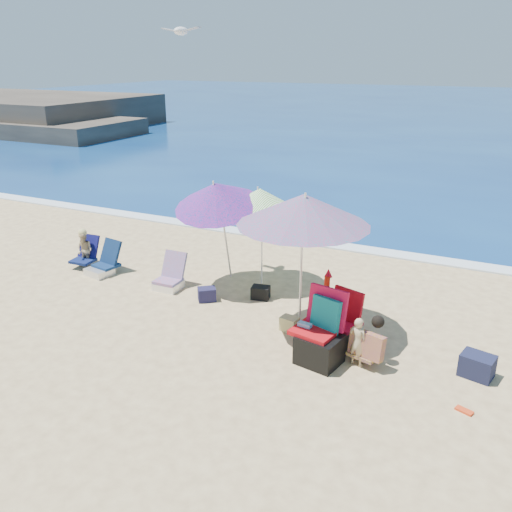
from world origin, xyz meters
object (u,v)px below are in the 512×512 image
at_px(umbrella_striped, 260,199).
at_px(umbrella_blue, 217,195).
at_px(person_center, 363,342).
at_px(umbrella_turquoise, 304,210).
at_px(camp_chair_left, 320,342).
at_px(furled_umbrella, 326,302).
at_px(person_left, 85,250).
at_px(chair_rainbow, 170,279).
at_px(seagull, 181,31).
at_px(camp_chair_right, 334,329).
at_px(chair_navy, 104,265).

xyz_separation_m(umbrella_striped, umbrella_blue, (-0.65, -0.51, 0.14)).
relative_size(umbrella_blue, person_center, 2.95).
height_order(umbrella_turquoise, camp_chair_left, umbrella_turquoise).
relative_size(furled_umbrella, camp_chair_left, 1.10).
bearing_deg(camp_chair_left, person_left, 165.78).
xyz_separation_m(chair_rainbow, camp_chair_left, (3.58, -1.32, 0.15)).
distance_m(umbrella_blue, seagull, 3.13).
height_order(furled_umbrella, seagull, seagull).
relative_size(umbrella_turquoise, furled_umbrella, 2.22).
bearing_deg(chair_rainbow, furled_umbrella, -10.38).
relative_size(umbrella_turquoise, umbrella_blue, 1.17).
height_order(umbrella_blue, camp_chair_right, umbrella_blue).
xyz_separation_m(camp_chair_right, person_left, (-5.99, 1.08, 0.04)).
bearing_deg(umbrella_blue, seagull, 148.81).
height_order(umbrella_blue, person_center, umbrella_blue).
relative_size(umbrella_blue, chair_rainbow, 3.33).
xyz_separation_m(umbrella_turquoise, umbrella_blue, (-2.13, 1.05, -0.23)).
height_order(camp_chair_left, camp_chair_right, camp_chair_left).
bearing_deg(camp_chair_right, umbrella_blue, 154.16).
relative_size(umbrella_turquoise, chair_navy, 3.52).
height_order(camp_chair_right, person_center, camp_chair_right).
height_order(camp_chair_left, person_left, camp_chair_left).
bearing_deg(umbrella_blue, person_center, -25.78).
xyz_separation_m(camp_chair_right, person_center, (0.52, -0.25, 0.03)).
bearing_deg(person_center, furled_umbrella, 145.72).
height_order(umbrella_blue, camp_chair_left, umbrella_blue).
bearing_deg(umbrella_turquoise, camp_chair_left, -50.87).
xyz_separation_m(umbrella_striped, camp_chair_right, (2.16, -1.87, -1.40)).
bearing_deg(umbrella_striped, person_center, -38.37).
bearing_deg(camp_chair_left, chair_navy, 165.70).
height_order(umbrella_turquoise, camp_chair_right, umbrella_turquoise).
xyz_separation_m(furled_umbrella, chair_navy, (-5.14, 0.66, -0.49)).
distance_m(umbrella_blue, camp_chair_right, 3.48).
bearing_deg(umbrella_striped, furled_umbrella, -39.85).
relative_size(umbrella_turquoise, person_center, 3.45).
bearing_deg(seagull, person_center, -27.11).
xyz_separation_m(chair_rainbow, person_center, (4.19, -1.14, 0.20)).
bearing_deg(umbrella_striped, chair_rainbow, -147.21).
bearing_deg(seagull, chair_rainbow, -80.76).
bearing_deg(person_center, chair_rainbow, 164.75).
bearing_deg(furled_umbrella, camp_chair_left, -78.11).
distance_m(umbrella_striped, camp_chair_left, 3.40).
distance_m(umbrella_turquoise, furled_umbrella, 1.52).
xyz_separation_m(umbrella_turquoise, seagull, (-3.17, 1.68, 2.66)).
height_order(chair_rainbow, person_center, person_center).
bearing_deg(chair_rainbow, seagull, 99.24).
relative_size(umbrella_striped, camp_chair_right, 2.06).
bearing_deg(person_center, camp_chair_left, -164.19).
bearing_deg(umbrella_turquoise, chair_navy, 172.52).
bearing_deg(furled_umbrella, umbrella_blue, 156.98).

